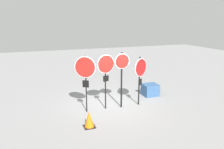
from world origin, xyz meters
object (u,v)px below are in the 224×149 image
(stop_sign_3, at_px, (140,71))
(stop_sign_2, at_px, (122,69))
(stop_sign_0, at_px, (85,71))
(traffic_cone_0, at_px, (89,119))
(stop_sign_1, at_px, (106,68))
(storage_crate, at_px, (150,90))

(stop_sign_3, bearing_deg, stop_sign_2, 152.06)
(stop_sign_0, bearing_deg, traffic_cone_0, -69.16)
(stop_sign_1, relative_size, stop_sign_2, 0.97)
(stop_sign_0, height_order, storage_crate, stop_sign_0)
(stop_sign_2, xyz_separation_m, storage_crate, (2.05, 0.98, -1.48))
(storage_crate, bearing_deg, stop_sign_2, -154.37)
(stop_sign_3, relative_size, storage_crate, 2.93)
(stop_sign_3, xyz_separation_m, storage_crate, (1.14, 0.98, -1.33))
(stop_sign_1, distance_m, stop_sign_2, 0.73)
(stop_sign_0, distance_m, stop_sign_2, 1.64)
(stop_sign_0, relative_size, stop_sign_1, 1.00)
(stop_sign_0, xyz_separation_m, stop_sign_3, (2.55, -0.03, -0.23))
(stop_sign_2, bearing_deg, stop_sign_1, 176.12)
(stop_sign_0, height_order, traffic_cone_0, stop_sign_0)
(stop_sign_0, bearing_deg, stop_sign_1, 33.43)
(stop_sign_1, xyz_separation_m, storage_crate, (2.77, 0.90, -1.56))
(stop_sign_2, distance_m, traffic_cone_0, 2.72)
(stop_sign_0, height_order, stop_sign_3, stop_sign_0)
(stop_sign_2, relative_size, storage_crate, 3.25)
(stop_sign_3, distance_m, traffic_cone_0, 3.34)
(stop_sign_2, relative_size, stop_sign_3, 1.11)
(stop_sign_1, xyz_separation_m, stop_sign_3, (1.63, -0.08, -0.23))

